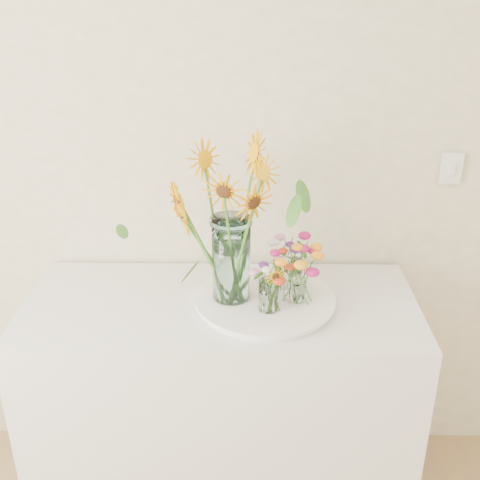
{
  "coord_description": "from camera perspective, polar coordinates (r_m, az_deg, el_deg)",
  "views": [
    {
      "loc": [
        0.01,
        0.1,
        2.0
      ],
      "look_at": [
        -0.01,
        1.92,
        1.15
      ],
      "focal_mm": 45.0,
      "sensor_mm": 36.0,
      "label": 1
    }
  ],
  "objects": [
    {
      "name": "sunflower_bouquet",
      "position": [
        1.99,
        -0.86,
        1.73
      ],
      "size": [
        0.91,
        0.91,
        0.58
      ],
      "primitive_type": null,
      "rotation": [
        0.0,
        0.0,
        0.4
      ],
      "color": "#DC9404",
      "rests_on": "tray"
    },
    {
      "name": "small_vase_a",
      "position": [
        2.02,
        2.74,
        -5.3
      ],
      "size": [
        0.08,
        0.08,
        0.12
      ],
      "primitive_type": "cylinder",
      "rotation": [
        0.0,
        0.0,
        -0.25
      ],
      "color": "white",
      "rests_on": "tray"
    },
    {
      "name": "counter",
      "position": [
        2.4,
        -1.75,
        -15.16
      ],
      "size": [
        1.4,
        0.6,
        0.9
      ],
      "primitive_type": "cube",
      "color": "white",
      "rests_on": "ground_plane"
    },
    {
      "name": "tray",
      "position": [
        2.13,
        2.38,
        -5.8
      ],
      "size": [
        0.47,
        0.47,
        0.02
      ],
      "primitive_type": "cylinder",
      "color": "white",
      "rests_on": "counter"
    },
    {
      "name": "mason_jar",
      "position": [
        2.05,
        -0.84,
        -1.81
      ],
      "size": [
        0.17,
        0.17,
        0.31
      ],
      "primitive_type": "cylinder",
      "rotation": [
        0.0,
        0.0,
        0.4
      ],
      "color": "#ACDBE0",
      "rests_on": "tray"
    },
    {
      "name": "wildflower_posy_b",
      "position": [
        2.06,
        5.47,
        -3.3
      ],
      "size": [
        0.23,
        0.23,
        0.21
      ],
      "primitive_type": null,
      "color": "orange",
      "rests_on": "tray"
    },
    {
      "name": "wildflower_posy_c",
      "position": [
        2.13,
        5.09,
        -2.23
      ],
      "size": [
        0.21,
        0.21,
        0.2
      ],
      "primitive_type": null,
      "color": "orange",
      "rests_on": "tray"
    },
    {
      "name": "small_vase_b",
      "position": [
        2.08,
        5.42,
        -4.39
      ],
      "size": [
        0.09,
        0.09,
        0.12
      ],
      "primitive_type": null,
      "rotation": [
        0.0,
        0.0,
        0.13
      ],
      "color": "white",
      "rests_on": "tray"
    },
    {
      "name": "small_vase_c",
      "position": [
        2.16,
        5.04,
        -3.29
      ],
      "size": [
        0.08,
        0.08,
        0.11
      ],
      "primitive_type": "cylinder",
      "rotation": [
        0.0,
        0.0,
        -0.36
      ],
      "color": "white",
      "rests_on": "tray"
    },
    {
      "name": "wildflower_posy_a",
      "position": [
        2.0,
        2.76,
        -4.18
      ],
      "size": [
        0.17,
        0.17,
        0.21
      ],
      "primitive_type": null,
      "color": "orange",
      "rests_on": "tray"
    }
  ]
}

